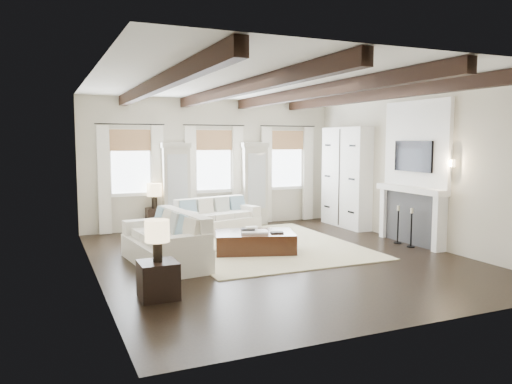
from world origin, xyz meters
name	(u,v)px	position (x,y,z in m)	size (l,w,h in m)	color
ground	(278,257)	(0.00, 0.00, 0.00)	(7.50, 7.50, 0.00)	black
room_shell	(292,154)	(0.75, 0.90, 1.89)	(6.54, 7.54, 3.22)	beige
area_rug	(265,245)	(0.21, 1.05, 0.01)	(3.52, 4.26, 0.02)	beige
sofa_back	(216,219)	(-0.26, 2.77, 0.33)	(2.08, 1.32, 0.83)	silver
sofa_left	(168,243)	(-1.98, 0.35, 0.37)	(1.20, 2.23, 0.91)	silver
ottoman	(255,242)	(-0.22, 0.58, 0.20)	(1.52, 0.95, 0.40)	black
tray	(255,232)	(-0.25, 0.51, 0.42)	(0.50, 0.38, 0.04)	white
book_lower	(248,229)	(-0.35, 0.62, 0.46)	(0.26, 0.20, 0.04)	#262628
book_upper	(252,227)	(-0.28, 0.59, 0.49)	(0.22, 0.17, 0.03)	beige
book_loose	(277,232)	(0.13, 0.31, 0.41)	(0.24, 0.18, 0.03)	#262628
side_table_front	(158,280)	(-2.57, -1.50, 0.26)	(0.52, 0.52, 0.52)	black
lamp_front	(157,233)	(-2.57, -1.50, 0.91)	(0.34, 0.34, 0.58)	black
side_table_back	(155,220)	(-1.55, 3.50, 0.29)	(0.38, 0.38, 0.57)	black
lamp_back	(154,191)	(-1.55, 3.50, 0.98)	(0.34, 0.34, 0.59)	black
candlestick_near	(411,231)	(2.90, -0.27, 0.33)	(0.16, 0.16, 0.80)	black
candlestick_far	(398,228)	(2.90, 0.14, 0.33)	(0.16, 0.16, 0.80)	black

